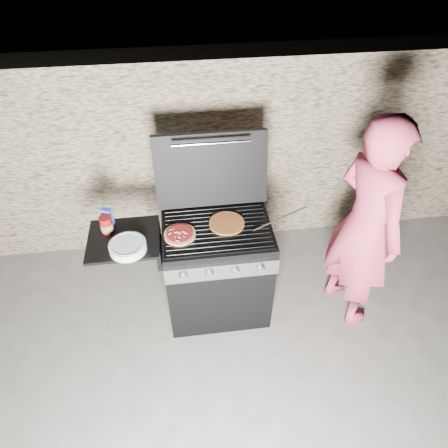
{
  "coord_description": "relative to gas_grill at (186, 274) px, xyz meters",
  "views": [
    {
      "loc": [
        -0.23,
        -2.12,
        2.85
      ],
      "look_at": [
        0.05,
        0.0,
        0.95
      ],
      "focal_mm": 32.0,
      "sensor_mm": 36.0,
      "label": 1
    }
  ],
  "objects": [
    {
      "name": "ground",
      "position": [
        0.25,
        0.0,
        -0.46
      ],
      "size": [
        50.0,
        50.0,
        0.0
      ],
      "primitive_type": "plane",
      "color": "#514D48"
    },
    {
      "name": "stone_wall",
      "position": [
        0.25,
        1.05,
        0.44
      ],
      "size": [
        8.0,
        0.35,
        1.8
      ],
      "primitive_type": "cube",
      "color": "tan",
      "rests_on": "ground"
    },
    {
      "name": "gas_grill",
      "position": [
        0.0,
        0.0,
        0.0
      ],
      "size": [
        1.34,
        0.79,
        0.91
      ],
      "primitive_type": null,
      "color": "black",
      "rests_on": "ground"
    },
    {
      "name": "pizza_topped",
      "position": [
        -0.02,
        -0.04,
        0.47
      ],
      "size": [
        0.28,
        0.28,
        0.03
      ],
      "primitive_type": null,
      "rotation": [
        0.0,
        0.0,
        0.31
      ],
      "color": "tan",
      "rests_on": "gas_grill"
    },
    {
      "name": "pizza_plain",
      "position": [
        0.33,
        0.04,
        0.46
      ],
      "size": [
        0.3,
        0.3,
        0.01
      ],
      "primitive_type": "cylinder",
      "rotation": [
        0.0,
        0.0,
        0.19
      ],
      "color": "orange",
      "rests_on": "gas_grill"
    },
    {
      "name": "sauce_jar",
      "position": [
        -0.53,
        0.08,
        0.51
      ],
      "size": [
        0.1,
        0.1,
        0.13
      ],
      "primitive_type": "cylinder",
      "rotation": [
        0.0,
        0.0,
        0.21
      ],
      "color": "maroon",
      "rests_on": "gas_grill"
    },
    {
      "name": "blue_carton",
      "position": [
        -0.53,
        0.15,
        0.52
      ],
      "size": [
        0.08,
        0.06,
        0.15
      ],
      "primitive_type": "cube",
      "rotation": [
        0.0,
        0.0,
        -0.34
      ],
      "color": "blue",
      "rests_on": "gas_grill"
    },
    {
      "name": "plate_stack",
      "position": [
        -0.38,
        -0.12,
        0.48
      ],
      "size": [
        0.31,
        0.31,
        0.06
      ],
      "primitive_type": "cylinder",
      "rotation": [
        0.0,
        0.0,
        0.24
      ],
      "color": "silver",
      "rests_on": "gas_grill"
    },
    {
      "name": "person",
      "position": [
        1.32,
        -0.11,
        0.44
      ],
      "size": [
        0.59,
        0.75,
        1.8
      ],
      "primitive_type": "imported",
      "rotation": [
        0.0,
        0.0,
        1.85
      ],
      "color": "#BB3953",
      "rests_on": "ground"
    },
    {
      "name": "tongs",
      "position": [
        0.71,
        0.0,
        0.5
      ],
      "size": [
        0.42,
        0.13,
        0.09
      ],
      "primitive_type": "cylinder",
      "rotation": [
        0.0,
        1.4,
        0.29
      ],
      "color": "black",
      "rests_on": "gas_grill"
    }
  ]
}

